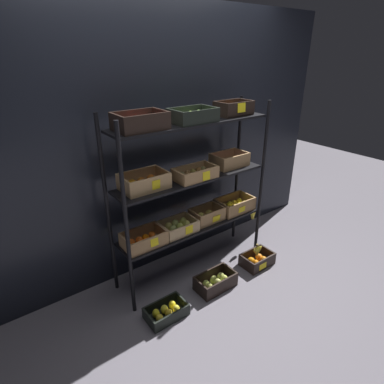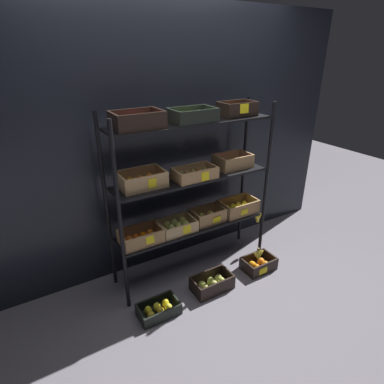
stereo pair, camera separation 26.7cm
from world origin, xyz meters
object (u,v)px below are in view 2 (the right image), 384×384
display_rack (191,180)px  crate_ground_pear (212,284)px  crate_ground_orange (258,264)px  crate_ground_lemon (159,310)px  banana_bunch_loose (258,255)px

display_rack → crate_ground_pear: (0.01, -0.36, -0.89)m
display_rack → crate_ground_orange: size_ratio=4.96×
crate_ground_pear → crate_ground_orange: bearing=0.4°
crate_ground_lemon → banana_bunch_loose: banana_bunch_loose is taller
crate_ground_pear → display_rack: bearing=91.1°
crate_ground_pear → banana_bunch_loose: size_ratio=2.79×
display_rack → banana_bunch_loose: size_ratio=11.98×
banana_bunch_loose → crate_ground_lemon: bearing=-178.9°
crate_ground_lemon → crate_ground_pear: (0.55, 0.02, 0.01)m
display_rack → crate_ground_pear: size_ratio=4.29×
display_rack → banana_bunch_loose: bearing=-33.6°
display_rack → crate_ground_lemon: display_rack is taller
display_rack → crate_ground_orange: bearing=-32.1°
crate_ground_pear → crate_ground_orange: (0.56, 0.00, -0.01)m
crate_ground_lemon → banana_bunch_loose: size_ratio=2.53×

